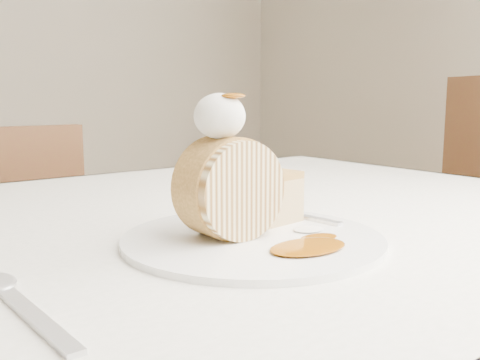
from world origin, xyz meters
TOP-DOWN VIEW (x-y plane):
  - table at (0.00, 0.20)m, footprint 1.40×0.90m
  - chair_end at (0.96, 0.31)m, footprint 0.59×0.59m
  - plate at (0.05, 0.05)m, footprint 0.32×0.32m
  - roulade_slice at (0.03, 0.06)m, footprint 0.11×0.06m
  - cake_chunk at (0.11, 0.09)m, footprint 0.07×0.07m
  - whipped_cream at (0.02, 0.07)m, footprint 0.05×0.05m
  - caramel_drizzle at (0.03, 0.05)m, footprint 0.03×0.02m
  - caramel_pool at (0.06, -0.03)m, footprint 0.10×0.07m
  - fork at (0.15, 0.08)m, footprint 0.04×0.17m
  - spoon at (-0.20, -0.02)m, footprint 0.03×0.17m

SIDE VIEW (x-z plane):
  - chair_end at x=0.96m, z-range 0.07..1.03m
  - table at x=0.00m, z-range 0.29..1.04m
  - spoon at x=-0.20m, z-range 0.75..0.75m
  - plate at x=0.05m, z-range 0.75..0.76m
  - fork at x=0.15m, z-range 0.76..0.76m
  - caramel_pool at x=0.06m, z-range 0.76..0.76m
  - cake_chunk at x=0.11m, z-range 0.76..0.81m
  - roulade_slice at x=0.03m, z-range 0.76..0.86m
  - whipped_cream at x=0.02m, z-range 0.86..0.91m
  - caramel_drizzle at x=0.03m, z-range 0.91..0.92m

